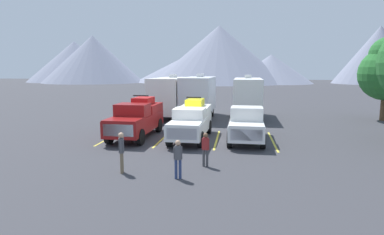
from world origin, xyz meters
name	(u,v)px	position (x,y,z in m)	size (l,w,h in m)	color
ground_plane	(188,141)	(0.00, 0.00, 0.00)	(240.00, 240.00, 0.00)	#38383D
pickup_truck_a	(137,118)	(-3.45, 0.75, 1.23)	(2.32, 5.92, 2.62)	maroon
pickup_truck_b	(192,120)	(0.10, 0.69, 1.16)	(2.19, 5.93, 2.56)	white
pickup_truck_c	(246,123)	(3.48, 0.59, 1.10)	(2.22, 5.41, 2.13)	white
lot_stripe_a	(112,136)	(-5.08, 0.59, 0.00)	(0.12, 5.50, 0.01)	gold
lot_stripe_b	(163,138)	(-1.69, 0.59, 0.00)	(0.12, 5.50, 0.01)	gold
lot_stripe_c	(217,139)	(1.69, 0.59, 0.00)	(0.12, 5.50, 0.01)	gold
lot_stripe_d	(273,141)	(5.08, 0.59, 0.00)	(0.12, 5.50, 0.01)	gold
camper_trailer_a	(171,95)	(-3.05, 9.55, 2.03)	(2.73, 8.48, 3.86)	white
camper_trailer_b	(199,95)	(-0.47, 9.36, 2.07)	(2.63, 8.04, 3.93)	silver
camper_trailer_c	(248,96)	(3.83, 9.87, 2.01)	(2.52, 7.96, 3.81)	white
person_a	(205,147)	(1.53, -5.11, 0.89)	(0.34, 0.21, 1.54)	#3F3F42
person_b	(121,150)	(-1.86, -6.47, 1.00)	(0.26, 0.37, 1.73)	#726047
person_c	(178,157)	(0.61, -6.89, 0.91)	(0.35, 0.22, 1.57)	navy
mountain_ridge	(225,60)	(-1.07, 87.79, 7.17)	(146.05, 50.22, 17.87)	gray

